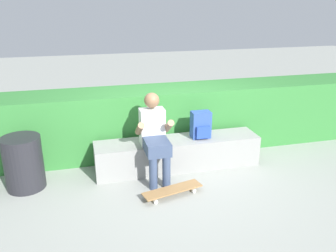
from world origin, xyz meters
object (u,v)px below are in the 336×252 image
at_px(trash_bin, 24,163).
at_px(backpack_on_bench, 201,125).
at_px(skateboard_near_person, 172,190).
at_px(person_skater, 154,135).
at_px(bench_main, 178,153).

bearing_deg(trash_bin, backpack_on_bench, 1.42).
xyz_separation_m(skateboard_near_person, backpack_on_bench, (0.63, 0.75, 0.57)).
xyz_separation_m(person_skater, skateboard_near_person, (0.11, -0.54, -0.58)).
bearing_deg(person_skater, skateboard_near_person, -78.09).
xyz_separation_m(bench_main, backpack_on_bench, (0.35, -0.01, 0.42)).
height_order(skateboard_near_person, trash_bin, trash_bin).
xyz_separation_m(skateboard_near_person, trash_bin, (-1.86, 0.69, 0.29)).
distance_m(skateboard_near_person, backpack_on_bench, 1.14).
bearing_deg(skateboard_near_person, backpack_on_bench, 49.90).
relative_size(skateboard_near_person, backpack_on_bench, 2.06).
bearing_deg(bench_main, skateboard_near_person, -110.52).
relative_size(bench_main, skateboard_near_person, 2.96).
bearing_deg(bench_main, trash_bin, -178.10).
relative_size(skateboard_near_person, trash_bin, 1.14).
height_order(bench_main, person_skater, person_skater).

